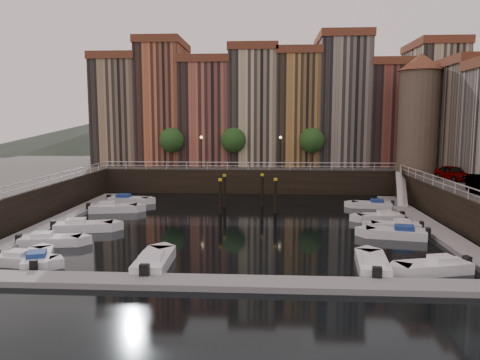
# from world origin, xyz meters

# --- Properties ---
(ground) EXTENTS (200.00, 200.00, 0.00)m
(ground) POSITION_xyz_m (0.00, 0.00, 0.00)
(ground) COLOR black
(ground) RESTS_ON ground
(quay_far) EXTENTS (80.00, 20.00, 3.00)m
(quay_far) POSITION_xyz_m (0.00, 26.00, 1.50)
(quay_far) COLOR black
(quay_far) RESTS_ON ground
(dock_left) EXTENTS (2.00, 28.00, 0.35)m
(dock_left) POSITION_xyz_m (-16.20, -1.00, 0.17)
(dock_left) COLOR gray
(dock_left) RESTS_ON ground
(dock_right) EXTENTS (2.00, 28.00, 0.35)m
(dock_right) POSITION_xyz_m (16.20, -1.00, 0.17)
(dock_right) COLOR gray
(dock_right) RESTS_ON ground
(dock_near) EXTENTS (30.00, 2.00, 0.35)m
(dock_near) POSITION_xyz_m (0.00, -17.00, 0.17)
(dock_near) COLOR gray
(dock_near) RESTS_ON ground
(mountains) EXTENTS (145.00, 100.00, 18.00)m
(mountains) POSITION_xyz_m (1.72, 110.00, 7.92)
(mountains) COLOR #2D382D
(mountains) RESTS_ON ground
(far_terrace) EXTENTS (48.70, 10.30, 17.50)m
(far_terrace) POSITION_xyz_m (3.31, 23.50, 10.95)
(far_terrace) COLOR #9B7F62
(far_terrace) RESTS_ON quay_far
(corner_tower) EXTENTS (5.20, 5.20, 13.80)m
(corner_tower) POSITION_xyz_m (20.00, 14.50, 10.19)
(corner_tower) COLOR #6B5B4C
(corner_tower) RESTS_ON quay_right
(promenade_trees) EXTENTS (21.20, 3.20, 5.20)m
(promenade_trees) POSITION_xyz_m (-1.33, 18.20, 6.58)
(promenade_trees) COLOR black
(promenade_trees) RESTS_ON quay_far
(street_lamps) EXTENTS (10.36, 0.36, 4.18)m
(street_lamps) POSITION_xyz_m (-1.00, 17.20, 5.90)
(street_lamps) COLOR black
(street_lamps) RESTS_ON quay_far
(railings) EXTENTS (36.08, 34.04, 0.52)m
(railings) POSITION_xyz_m (0.00, 4.88, 3.79)
(railings) COLOR white
(railings) RESTS_ON ground
(gangway) EXTENTS (2.78, 8.32, 3.73)m
(gangway) POSITION_xyz_m (17.10, 10.00, 1.92)
(gangway) COLOR white
(gangway) RESTS_ON ground
(mooring_pilings) EXTENTS (5.76, 4.79, 3.78)m
(mooring_pilings) POSITION_xyz_m (0.19, 5.50, 1.65)
(mooring_pilings) COLOR black
(mooring_pilings) RESTS_ON ground
(boat_left_0) EXTENTS (4.37, 2.19, 0.98)m
(boat_left_0) POSITION_xyz_m (-12.89, -13.98, 0.33)
(boat_left_0) COLOR white
(boat_left_0) RESTS_ON ground
(boat_left_1) EXTENTS (4.66, 2.36, 1.05)m
(boat_left_1) POSITION_xyz_m (-13.51, -9.25, 0.35)
(boat_left_1) COLOR white
(boat_left_1) RESTS_ON ground
(boat_left_2) EXTENTS (5.05, 2.74, 1.13)m
(boat_left_2) POSITION_xyz_m (-12.83, -4.72, 0.38)
(boat_left_2) COLOR white
(boat_left_2) RESTS_ON ground
(boat_left_3) EXTENTS (5.04, 2.71, 1.13)m
(boat_left_3) POSITION_xyz_m (-13.08, 3.45, 0.38)
(boat_left_3) COLOR white
(boat_left_3) RESTS_ON ground
(boat_left_4) EXTENTS (4.71, 1.89, 1.07)m
(boat_left_4) POSITION_xyz_m (-13.04, 8.54, 0.36)
(boat_left_4) COLOR white
(boat_left_4) RESTS_ON ground
(boat_right_0) EXTENTS (4.77, 2.80, 1.07)m
(boat_right_0) POSITION_xyz_m (12.51, -13.97, 0.36)
(boat_right_0) COLOR white
(boat_right_0) RESTS_ON ground
(boat_right_1) EXTENTS (4.89, 2.61, 1.09)m
(boat_right_1) POSITION_xyz_m (12.57, -5.51, 0.37)
(boat_right_1) COLOR white
(boat_right_1) RESTS_ON ground
(boat_right_2) EXTENTS (4.26, 1.98, 0.96)m
(boat_right_2) POSITION_xyz_m (13.26, -2.78, 0.32)
(boat_right_2) COLOR white
(boat_right_2) RESTS_ON ground
(boat_right_3) EXTENTS (4.43, 2.13, 1.00)m
(boat_right_3) POSITION_xyz_m (12.77, 0.84, 0.34)
(boat_right_3) COLOR white
(boat_right_3) RESTS_ON ground
(boat_right_4) EXTENTS (4.39, 2.07, 0.99)m
(boat_right_4) POSITION_xyz_m (13.45, 7.30, 0.33)
(boat_right_4) COLOR white
(boat_right_4) RESTS_ON ground
(boat_near_0) EXTENTS (2.93, 4.43, 1.00)m
(boat_near_0) POSITION_xyz_m (-12.12, -13.69, 0.34)
(boat_near_0) COLOR white
(boat_near_0) RESTS_ON ground
(boat_near_1) EXTENTS (2.02, 5.22, 1.19)m
(boat_near_1) POSITION_xyz_m (-4.53, -14.09, 0.40)
(boat_near_1) COLOR white
(boat_near_1) RESTS_ON ground
(boat_near_3) EXTENTS (2.28, 5.01, 1.13)m
(boat_near_3) POSITION_xyz_m (8.85, -13.76, 0.38)
(boat_near_3) COLOR white
(boat_near_3) RESTS_ON ground
(car_a) EXTENTS (2.76, 4.68, 1.49)m
(car_a) POSITION_xyz_m (21.07, 6.25, 3.75)
(car_a) COLOR gray
(car_a) RESTS_ON quay_right
(car_b) EXTENTS (2.78, 4.68, 1.46)m
(car_b) POSITION_xyz_m (20.04, -1.80, 3.73)
(car_b) COLOR gray
(car_b) RESTS_ON quay_right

